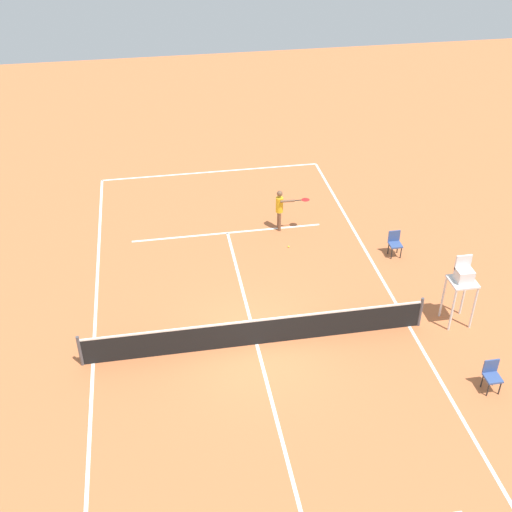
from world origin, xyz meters
TOP-DOWN VIEW (x-y plane):
  - ground_plane at (0.00, 0.00)m, footprint 60.00×60.00m
  - court_lines at (0.00, 0.00)m, footprint 9.90×23.91m
  - tennis_net at (0.00, 0.00)m, footprint 10.50×0.10m
  - player_serving at (-2.08, -6.47)m, footprint 1.27×0.58m
  - tennis_ball at (-2.12, -5.13)m, footprint 0.07×0.07m
  - umpire_chair at (-6.40, 0.01)m, footprint 0.80×0.80m
  - courtside_chair_near at (-6.10, 2.96)m, footprint 0.44×0.46m
  - courtside_chair_mid at (-5.82, -3.98)m, footprint 0.44×0.46m

SIDE VIEW (x-z plane):
  - ground_plane at x=0.00m, z-range 0.00..0.00m
  - court_lines at x=0.00m, z-range 0.00..0.01m
  - tennis_ball at x=-2.12m, z-range 0.00..0.07m
  - tennis_net at x=0.00m, z-range -0.04..1.03m
  - courtside_chair_near at x=-6.10m, z-range 0.06..1.01m
  - courtside_chair_mid at x=-5.82m, z-range 0.06..1.01m
  - player_serving at x=-2.08m, z-range 0.16..1.85m
  - umpire_chair at x=-6.40m, z-range 0.40..2.81m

